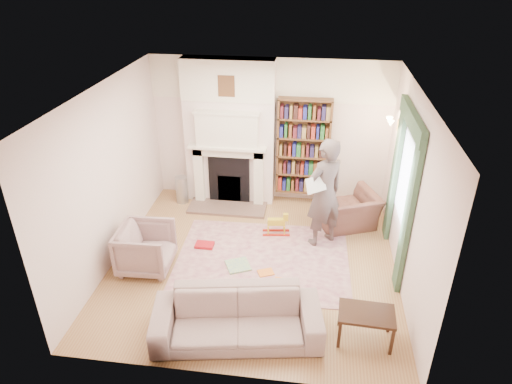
# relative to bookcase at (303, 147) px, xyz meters

# --- Properties ---
(floor) EXTENTS (4.50, 4.50, 0.00)m
(floor) POSITION_rel_bookcase_xyz_m (-0.65, -2.12, -1.18)
(floor) COLOR #93603A
(floor) RESTS_ON ground
(ceiling) EXTENTS (4.50, 4.50, 0.00)m
(ceiling) POSITION_rel_bookcase_xyz_m (-0.65, -2.12, 1.62)
(ceiling) COLOR white
(ceiling) RESTS_ON wall_back
(wall_back) EXTENTS (4.50, 0.00, 4.50)m
(wall_back) POSITION_rel_bookcase_xyz_m (-0.65, 0.13, 0.22)
(wall_back) COLOR white
(wall_back) RESTS_ON floor
(wall_front) EXTENTS (4.50, 0.00, 4.50)m
(wall_front) POSITION_rel_bookcase_xyz_m (-0.65, -4.37, 0.22)
(wall_front) COLOR white
(wall_front) RESTS_ON floor
(wall_left) EXTENTS (0.00, 4.50, 4.50)m
(wall_left) POSITION_rel_bookcase_xyz_m (-2.90, -2.12, 0.22)
(wall_left) COLOR white
(wall_left) RESTS_ON floor
(wall_right) EXTENTS (0.00, 4.50, 4.50)m
(wall_right) POSITION_rel_bookcase_xyz_m (1.60, -2.12, 0.22)
(wall_right) COLOR white
(wall_right) RESTS_ON floor
(fireplace) EXTENTS (1.70, 0.58, 2.80)m
(fireplace) POSITION_rel_bookcase_xyz_m (-1.40, -0.07, 0.21)
(fireplace) COLOR white
(fireplace) RESTS_ON floor
(bookcase) EXTENTS (1.00, 0.24, 1.85)m
(bookcase) POSITION_rel_bookcase_xyz_m (0.00, 0.00, 0.00)
(bookcase) COLOR brown
(bookcase) RESTS_ON floor
(window) EXTENTS (0.02, 0.90, 1.30)m
(window) POSITION_rel_bookcase_xyz_m (1.58, -1.72, 0.27)
(window) COLOR silver
(window) RESTS_ON wall_right
(curtain_left) EXTENTS (0.07, 0.32, 2.40)m
(curtain_left) POSITION_rel_bookcase_xyz_m (1.55, -2.42, 0.02)
(curtain_left) COLOR #324D35
(curtain_left) RESTS_ON floor
(curtain_right) EXTENTS (0.07, 0.32, 2.40)m
(curtain_right) POSITION_rel_bookcase_xyz_m (1.55, -1.02, 0.02)
(curtain_right) COLOR #324D35
(curtain_right) RESTS_ON floor
(pelmet) EXTENTS (0.09, 1.70, 0.24)m
(pelmet) POSITION_rel_bookcase_xyz_m (1.54, -1.72, 1.20)
(pelmet) COLOR #324D35
(pelmet) RESTS_ON wall_right
(wall_sconce) EXTENTS (0.20, 0.24, 0.24)m
(wall_sconce) POSITION_rel_bookcase_xyz_m (1.38, -0.62, 0.72)
(wall_sconce) COLOR gold
(wall_sconce) RESTS_ON wall_right
(rug) EXTENTS (2.84, 2.21, 0.01)m
(rug) POSITION_rel_bookcase_xyz_m (-0.52, -2.04, -1.17)
(rug) COLOR beige
(rug) RESTS_ON floor
(armchair_reading) EXTENTS (1.26, 1.19, 0.65)m
(armchair_reading) POSITION_rel_bookcase_xyz_m (0.87, -0.80, -0.85)
(armchair_reading) COLOR #432924
(armchair_reading) RESTS_ON floor
(armchair_left) EXTENTS (0.84, 0.82, 0.74)m
(armchair_left) POSITION_rel_bookcase_xyz_m (-2.30, -2.49, -0.81)
(armchair_left) COLOR #A19185
(armchair_left) RESTS_ON floor
(sofa) EXTENTS (2.26, 1.18, 0.63)m
(sofa) POSITION_rel_bookcase_xyz_m (-0.64, -3.74, -0.86)
(sofa) COLOR #A19784
(sofa) RESTS_ON floor
(man_reading) EXTENTS (0.83, 0.79, 1.91)m
(man_reading) POSITION_rel_bookcase_xyz_m (0.42, -1.40, -0.22)
(man_reading) COLOR #4F413F
(man_reading) RESTS_ON floor
(newspaper) EXTENTS (0.35, 0.30, 0.24)m
(newspaper) POSITION_rel_bookcase_xyz_m (0.27, -1.60, 0.03)
(newspaper) COLOR white
(newspaper) RESTS_ON man_reading
(coffee_table) EXTENTS (0.72, 0.48, 0.45)m
(coffee_table) POSITION_rel_bookcase_xyz_m (0.99, -3.57, -0.95)
(coffee_table) COLOR black
(coffee_table) RESTS_ON floor
(paraffin_heater) EXTENTS (0.27, 0.27, 0.55)m
(paraffin_heater) POSITION_rel_bookcase_xyz_m (-2.34, -0.34, -0.90)
(paraffin_heater) COLOR #A5A8AD
(paraffin_heater) RESTS_ON floor
(rocking_horse) EXTENTS (0.50, 0.25, 0.42)m
(rocking_horse) POSITION_rel_bookcase_xyz_m (-0.37, -1.27, -0.97)
(rocking_horse) COLOR gold
(rocking_horse) RESTS_ON rug
(board_game) EXTENTS (0.47, 0.47, 0.03)m
(board_game) POSITION_rel_bookcase_xyz_m (-0.88, -2.29, -1.15)
(board_game) COLOR #E3E952
(board_game) RESTS_ON rug
(game_box_lid) EXTENTS (0.31, 0.21, 0.05)m
(game_box_lid) POSITION_rel_bookcase_xyz_m (-1.54, -1.82, -1.14)
(game_box_lid) COLOR #A6131B
(game_box_lid) RESTS_ON rug
(comic_annuals) EXTENTS (0.67, 0.69, 0.02)m
(comic_annuals) POSITION_rel_bookcase_xyz_m (-0.37, -2.60, -1.16)
(comic_annuals) COLOR red
(comic_annuals) RESTS_ON rug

